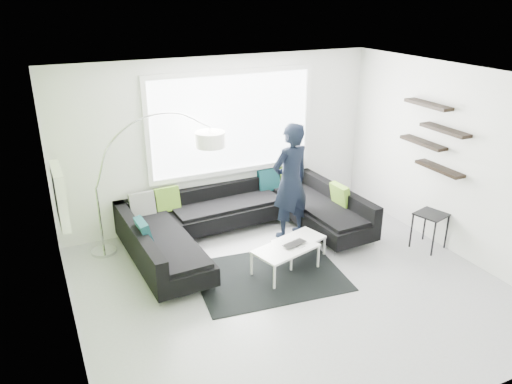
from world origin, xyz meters
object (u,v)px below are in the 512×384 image
coffee_table (292,253)px  person (290,181)px  sectional_sofa (246,223)px  arc_lamp (96,189)px  side_table (429,231)px  laptop (297,245)px

coffee_table → person: (0.41, 0.85, 0.76)m
sectional_sofa → person: person is taller
coffee_table → person: person is taller
arc_lamp → side_table: arc_lamp is taller
person → laptop: (-0.43, -1.01, -0.55)m
coffee_table → side_table: side_table is taller
coffee_table → side_table: size_ratio=2.02×
coffee_table → laptop: bearing=-112.6°
person → laptop: person is taller
side_table → coffee_table: bearing=168.5°
side_table → person: (-1.76, 1.29, 0.66)m
sectional_sofa → arc_lamp: (-2.11, 0.64, 0.72)m
sectional_sofa → coffee_table: sectional_sofa is taller
arc_lamp → person: arc_lamp is taller
laptop → sectional_sofa: bearing=90.4°
side_table → person: size_ratio=0.31×
arc_lamp → laptop: arc_lamp is taller
coffee_table → person: size_ratio=0.62×
sectional_sofa → arc_lamp: arc_lamp is taller
arc_lamp → person: size_ratio=1.12×
sectional_sofa → side_table: (2.51, -1.35, -0.05)m
person → coffee_table: bearing=52.5°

